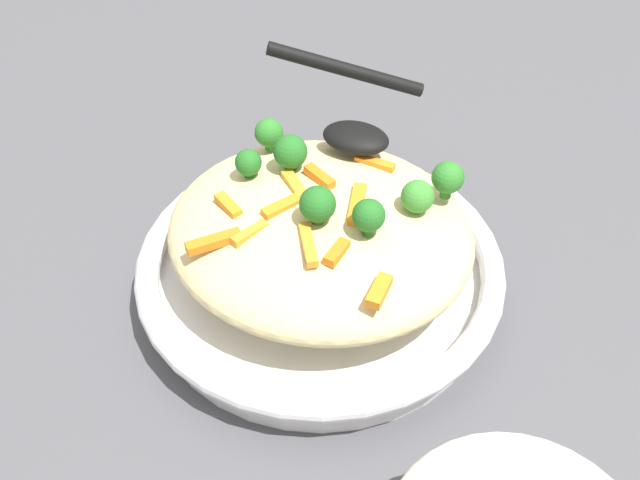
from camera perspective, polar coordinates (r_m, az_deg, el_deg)
The scene contains 22 objects.
ground_plane at distance 0.64m, azimuth -0.00°, elevation -3.88°, with size 2.40×2.40×0.00m, color #4C4C51.
serving_bowl at distance 0.62m, azimuth -0.00°, elevation -2.39°, with size 0.30×0.30×0.04m.
pasta_mound at distance 0.59m, azimuth -0.00°, elevation 0.64°, with size 0.24×0.22×0.06m, color #DBC689.
carrot_piece_0 at distance 0.57m, azimuth -6.96°, elevation 2.63°, with size 0.03×0.01×0.01m, color orange.
carrot_piece_1 at distance 0.59m, azimuth -0.04°, elevation 4.82°, with size 0.03×0.01×0.01m, color orange.
carrot_piece_2 at distance 0.57m, azimuth -2.67°, elevation 2.61°, with size 0.04×0.01×0.01m, color orange.
carrot_piece_3 at distance 0.51m, azimuth 4.50°, elevation -3.86°, with size 0.03×0.01×0.01m, color orange.
carrot_piece_4 at distance 0.61m, azimuth 4.19°, elevation 5.85°, with size 0.03×0.01×0.01m, color orange.
carrot_piece_5 at distance 0.55m, azimuth -5.32°, elevation 0.51°, with size 0.03×0.01×0.01m, color orange.
carrot_piece_6 at distance 0.55m, azimuth -8.04°, elevation -0.12°, with size 0.04×0.01×0.01m, color orange.
carrot_piece_7 at distance 0.53m, azimuth -0.90°, elevation -0.33°, with size 0.04×0.01×0.01m, color orange.
carrot_piece_8 at distance 0.53m, azimuth 1.28°, elevation -0.94°, with size 0.02×0.01×0.01m, color orange.
carrot_piece_9 at distance 0.58m, azimuth -1.95°, elevation 4.23°, with size 0.03×0.01×0.01m, color orange.
carrot_piece_10 at distance 0.57m, azimuth 2.81°, elevation 2.72°, with size 0.04×0.01×0.01m, color orange.
broccoli_floret_0 at distance 0.63m, azimuth -3.89°, elevation 8.08°, with size 0.02×0.02×0.03m.
broccoli_floret_1 at distance 0.57m, azimuth 7.40°, elevation 3.26°, with size 0.03×0.03×0.03m.
broccoli_floret_2 at distance 0.59m, azimuth -5.45°, elevation 5.83°, with size 0.02×0.02×0.03m.
broccoli_floret_3 at distance 0.58m, azimuth 9.65°, elevation 4.65°, with size 0.03×0.03×0.03m.
broccoli_floret_4 at distance 0.54m, azimuth 3.71°, elevation 1.83°, with size 0.02×0.02×0.03m.
broccoli_floret_5 at distance 0.59m, azimuth -2.26°, elevation 6.67°, with size 0.03×0.03×0.03m.
broccoli_floret_6 at distance 0.54m, azimuth -0.18°, elevation 2.71°, with size 0.03×0.03×0.03m.
serving_spoon at distance 0.64m, azimuth 2.24°, elevation 9.56°, with size 0.13×0.11×0.06m.
Camera 1 is at (0.16, -0.40, 0.47)m, focal length 42.25 mm.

